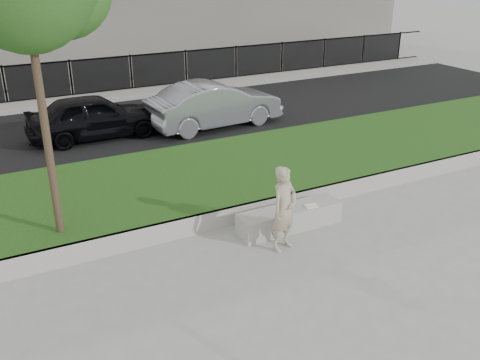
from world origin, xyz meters
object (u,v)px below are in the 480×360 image
man (284,209)px  stone_bench (290,218)px  car_silver (214,104)px  car_dark (94,116)px  book (311,206)px

man → stone_bench: bearing=28.9°
stone_bench → car_silver: bearing=77.1°
car_dark → car_silver: car_silver is taller
stone_bench → car_silver: car_silver is taller
car_dark → car_silver: size_ratio=0.90×
man → book: (0.94, 0.47, -0.35)m
man → car_silver: 7.64m
stone_bench → car_dark: bearing=105.5°
car_dark → car_silver: (3.57, -0.59, 0.05)m
man → car_dark: man is taller
stone_bench → book: size_ratio=8.75×
car_dark → stone_bench: bearing=-164.3°
man → car_dark: 8.08m
book → car_dark: 7.87m
stone_bench → book: book is taller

